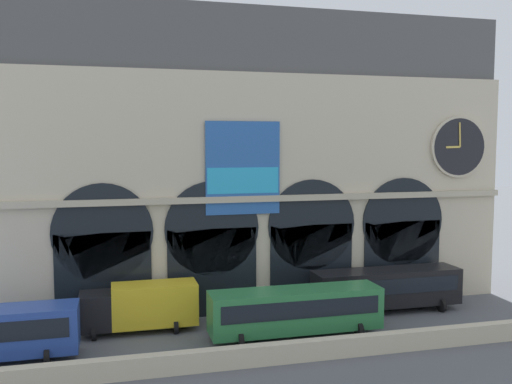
# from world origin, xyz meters

# --- Properties ---
(ground_plane) EXTENTS (200.00, 200.00, 0.00)m
(ground_plane) POSITION_xyz_m (0.00, 0.00, 0.00)
(ground_plane) COLOR #54565B
(quay_parapet_wall) EXTENTS (90.00, 0.70, 1.14)m
(quay_parapet_wall) POSITION_xyz_m (0.00, -4.49, 0.57)
(quay_parapet_wall) COLOR beige
(quay_parapet_wall) RESTS_ON ground
(station_building) EXTENTS (38.74, 5.15, 22.07)m
(station_building) POSITION_xyz_m (0.03, 7.38, 10.69)
(station_building) COLOR beige
(station_building) RESTS_ON ground
(box_truck_midwest) EXTENTS (7.50, 2.91, 3.12)m
(box_truck_midwest) POSITION_xyz_m (-8.85, 2.86, 1.70)
(box_truck_midwest) COLOR black
(box_truck_midwest) RESTS_ON ground
(bus_center) EXTENTS (11.00, 3.25, 3.10)m
(bus_center) POSITION_xyz_m (0.58, -0.78, 1.78)
(bus_center) COLOR #2D7A42
(bus_center) RESTS_ON ground
(bus_mideast) EXTENTS (11.00, 3.25, 3.10)m
(bus_mideast) POSITION_xyz_m (8.76, 2.77, 1.78)
(bus_mideast) COLOR black
(bus_mideast) RESTS_ON ground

